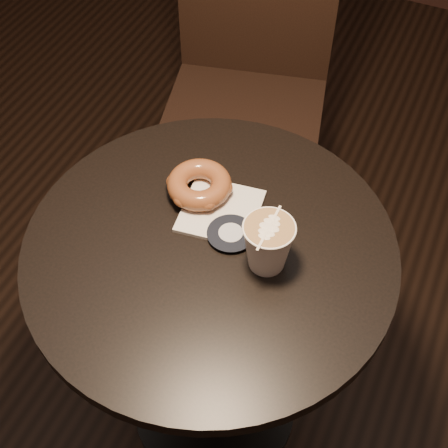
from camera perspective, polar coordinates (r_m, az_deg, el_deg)
The scene contains 5 objects.
cafe_table at distance 1.32m, azimuth -1.14°, elevation -7.12°, with size 0.70×0.70×0.75m.
chair at distance 1.79m, azimuth 2.41°, elevation 14.85°, with size 0.53×0.53×1.10m.
pastry_bag at distance 1.20m, azimuth -0.31°, elevation 1.21°, with size 0.15×0.15×0.01m, color silver.
doughnut at distance 1.21m, azimuth -2.27°, elevation 3.63°, with size 0.13×0.13×0.04m, color brown.
latte_cup at distance 1.09m, azimuth 4.03°, elevation -1.97°, with size 0.09×0.09×0.10m, color white, non-canonical shape.
Camera 1 is at (0.31, -0.62, 1.67)m, focal length 50.00 mm.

